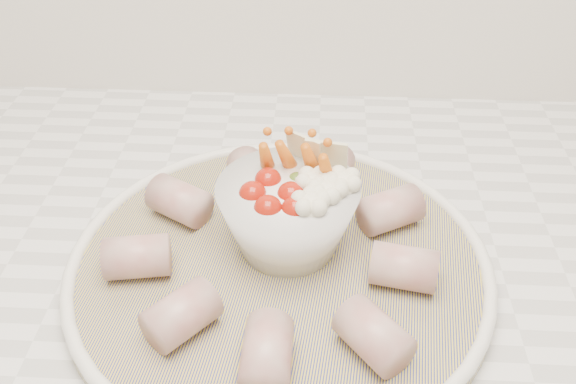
{
  "coord_description": "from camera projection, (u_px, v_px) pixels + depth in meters",
  "views": [
    {
      "loc": [
        0.06,
        1.0,
        1.33
      ],
      "look_at": [
        0.03,
        1.44,
        1.0
      ],
      "focal_mm": 40.0,
      "sensor_mm": 36.0,
      "label": 1
    }
  ],
  "objects": [
    {
      "name": "veggie_bowl",
      "position": [
        290.0,
        211.0,
        0.57
      ],
      "size": [
        0.13,
        0.13,
        0.1
      ],
      "color": "white",
      "rests_on": "serving_platter"
    },
    {
      "name": "cured_meat_rolls",
      "position": [
        279.0,
        246.0,
        0.56
      ],
      "size": [
        0.29,
        0.29,
        0.04
      ],
      "color": "#A14E49",
      "rests_on": "serving_platter"
    },
    {
      "name": "serving_platter",
      "position": [
        279.0,
        265.0,
        0.57
      ],
      "size": [
        0.42,
        0.42,
        0.02
      ],
      "color": "navy",
      "rests_on": "kitchen_counter"
    }
  ]
}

